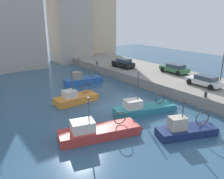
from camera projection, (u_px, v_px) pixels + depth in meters
name	position (u px, v px, depth m)	size (l,w,h in m)	color
water_surface	(111.00, 107.00, 23.66)	(80.00, 80.00, 0.00)	#335675
quay_wall	(181.00, 83.00, 29.99)	(9.00, 56.00, 1.20)	gray
fishing_boat_teal	(147.00, 110.00, 22.38)	(7.01, 3.45, 4.87)	teal
fishing_boat_orange	(79.00, 100.00, 25.03)	(5.51, 2.19, 4.56)	orange
fishing_boat_navy	(189.00, 133.00, 18.00)	(5.69, 3.43, 3.87)	navy
fishing_boat_red	(102.00, 134.00, 17.81)	(7.21, 3.50, 4.18)	#BC3833
fishing_boat_blue	(85.00, 82.00, 31.80)	(6.01, 2.39, 4.44)	#2D60B7
parked_car_green	(175.00, 68.00, 32.48)	(2.09, 4.22, 1.30)	#387547
parked_car_black	(123.00, 63.00, 35.82)	(1.99, 3.90, 1.43)	black
parked_car_white	(205.00, 81.00, 26.30)	(1.92, 4.17, 1.28)	silver
mooring_bollard_south	(206.00, 95.00, 22.78)	(0.28, 0.28, 0.55)	#2D2D33
mooring_bollard_mid	(97.00, 63.00, 38.08)	(0.28, 0.28, 0.55)	#2D2D33
quay_streetlamp	(224.00, 57.00, 26.33)	(0.36, 0.36, 4.83)	#38383D
waterfront_building_west	(14.00, 21.00, 38.87)	(8.69, 6.50, 16.37)	#B2A899
waterfront_building_west_mid	(70.00, 20.00, 45.28)	(7.49, 6.30, 16.50)	#B2A899
waterfront_building_east_mid	(89.00, 16.00, 50.94)	(9.49, 8.76, 17.79)	beige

